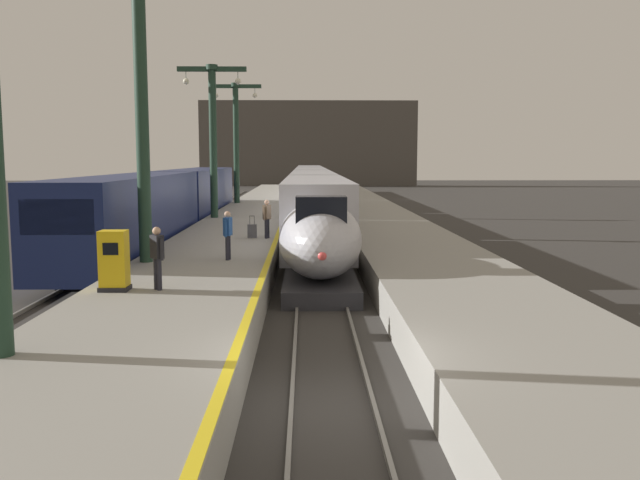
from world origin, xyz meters
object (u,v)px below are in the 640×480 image
(passenger_near_edge, at_px, (267,216))
(regional_train_adjacent, at_px, (173,201))
(station_column_distant, at_px, (236,131))
(passenger_far_waiting, at_px, (228,231))
(ticket_machine_yellow, at_px, (114,263))
(station_column_mid, at_px, (141,78))
(highspeed_train_main, at_px, (312,190))
(passenger_mid_platform, at_px, (157,253))
(station_column_far, at_px, (213,126))
(rolling_suitcase, at_px, (252,231))

(passenger_near_edge, bearing_deg, regional_train_adjacent, 122.31)
(regional_train_adjacent, bearing_deg, station_column_distant, 81.44)
(station_column_distant, distance_m, passenger_far_waiting, 30.81)
(regional_train_adjacent, relative_size, ticket_machine_yellow, 22.87)
(regional_train_adjacent, distance_m, station_column_mid, 16.99)
(station_column_distant, bearing_deg, highspeed_train_main, 24.36)
(passenger_mid_platform, bearing_deg, station_column_far, 93.77)
(station_column_distant, bearing_deg, ticket_machine_yellow, -89.44)
(regional_train_adjacent, relative_size, station_column_far, 4.13)
(regional_train_adjacent, bearing_deg, rolling_suitcase, -60.19)
(station_column_mid, distance_m, station_column_distant, 30.71)
(station_column_far, relative_size, passenger_mid_platform, 5.25)
(regional_train_adjacent, bearing_deg, passenger_near_edge, -57.69)
(highspeed_train_main, height_order, passenger_far_waiting, highspeed_train_main)
(station_column_far, xyz_separation_m, rolling_suitcase, (3.05, -10.47, -5.05))
(highspeed_train_main, xyz_separation_m, passenger_mid_platform, (-4.42, -38.38, 0.06))
(passenger_mid_platform, relative_size, passenger_far_waiting, 1.00)
(passenger_far_waiting, bearing_deg, passenger_near_edge, 81.20)
(passenger_mid_platform, xyz_separation_m, rolling_suitcase, (1.58, 11.92, -0.69))
(rolling_suitcase, bearing_deg, passenger_near_edge, -16.08)
(passenger_far_waiting, height_order, ticket_machine_yellow, passenger_far_waiting)
(passenger_far_waiting, bearing_deg, regional_train_adjacent, 107.43)
(highspeed_train_main, xyz_separation_m, passenger_near_edge, (-2.18, -26.65, 0.06))
(passenger_far_waiting, bearing_deg, station_column_mid, -172.49)
(regional_train_adjacent, relative_size, passenger_mid_platform, 21.66)
(highspeed_train_main, height_order, station_column_far, station_column_far)
(rolling_suitcase, distance_m, ticket_machine_yellow, 12.30)
(regional_train_adjacent, distance_m, station_column_distant, 15.46)
(station_column_distant, bearing_deg, station_column_far, -90.00)
(passenger_mid_platform, bearing_deg, highspeed_train_main, 83.42)
(rolling_suitcase, bearing_deg, passenger_mid_platform, -97.54)
(passenger_near_edge, bearing_deg, passenger_mid_platform, -100.83)
(station_column_distant, height_order, rolling_suitcase, station_column_distant)
(passenger_mid_platform, height_order, passenger_far_waiting, same)
(highspeed_train_main, xyz_separation_m, station_column_far, (-5.90, -15.99, 4.43))
(regional_train_adjacent, xyz_separation_m, rolling_suitcase, (5.25, -9.17, -0.77))
(station_column_mid, height_order, station_column_distant, station_column_mid)
(passenger_near_edge, relative_size, passenger_mid_platform, 1.00)
(station_column_far, distance_m, passenger_mid_platform, 22.85)
(regional_train_adjacent, relative_size, passenger_far_waiting, 21.66)
(highspeed_train_main, relative_size, station_column_mid, 7.26)
(passenger_far_waiting, bearing_deg, rolling_suitcase, 87.22)
(ticket_machine_yellow, bearing_deg, highspeed_train_main, 81.79)
(regional_train_adjacent, xyz_separation_m, station_column_distant, (2.20, 14.62, 4.49))
(highspeed_train_main, distance_m, ticket_machine_yellow, 38.85)
(station_column_mid, relative_size, ticket_machine_yellow, 6.42)
(highspeed_train_main, relative_size, passenger_far_waiting, 44.17)
(rolling_suitcase, height_order, ticket_machine_yellow, ticket_machine_yellow)
(station_column_distant, bearing_deg, passenger_mid_platform, -87.63)
(passenger_far_waiting, bearing_deg, passenger_mid_platform, -103.21)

